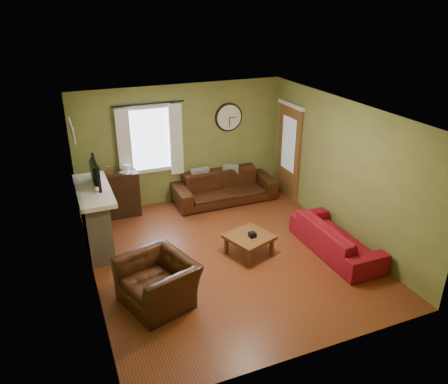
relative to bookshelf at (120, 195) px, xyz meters
name	(u,v)px	position (x,y,z in m)	size (l,w,h in m)	color
floor	(227,254)	(1.48, -2.27, -0.48)	(4.60, 5.20, 0.00)	brown
ceiling	(228,112)	(1.48, -2.27, 2.12)	(4.60, 5.20, 0.00)	white
wall_left	(86,212)	(-0.82, -2.27, 0.82)	(0.00, 5.20, 2.60)	olive
wall_right	(341,170)	(3.78, -2.27, 0.82)	(0.00, 5.20, 2.60)	olive
wall_back	(182,144)	(1.48, 0.33, 0.82)	(4.60, 0.00, 2.60)	olive
wall_front	(313,270)	(1.48, -4.87, 0.82)	(4.60, 0.00, 2.60)	olive
fireplace	(96,220)	(-0.62, -1.12, 0.07)	(0.40, 1.40, 1.10)	tan
firebox	(108,231)	(-0.43, -1.12, -0.18)	(0.04, 0.60, 0.55)	black
mantel	(93,190)	(-0.59, -1.12, 0.66)	(0.58, 1.60, 0.08)	white
tv	(92,176)	(-0.57, -0.97, 0.88)	(0.60, 0.08, 0.35)	black
tv_screen	(96,172)	(-0.49, -0.97, 0.93)	(0.02, 0.62, 0.36)	#994C3F
medallion_left	(74,136)	(-0.80, -1.47, 1.77)	(0.28, 0.28, 0.03)	white
medallion_mid	(72,130)	(-0.80, -1.12, 1.77)	(0.28, 0.28, 0.03)	white
medallion_right	(70,125)	(-0.80, -0.77, 1.77)	(0.28, 0.28, 0.03)	white
window_pane	(150,139)	(0.78, 0.31, 1.02)	(1.00, 0.02, 1.30)	silver
curtain_rod	(148,104)	(0.78, 0.21, 1.79)	(0.03, 0.03, 1.50)	black
curtain_left	(124,146)	(0.23, 0.21, 0.97)	(0.28, 0.04, 1.55)	silver
curtain_right	(176,140)	(1.33, 0.21, 0.97)	(0.28, 0.04, 1.55)	silver
wall_clock	(229,117)	(2.58, 0.28, 1.32)	(0.64, 0.06, 0.64)	white
door	(289,153)	(3.75, -0.42, 0.57)	(0.05, 0.90, 2.10)	brown
bookshelf	(120,195)	(0.00, 0.00, 0.00)	(0.80, 0.34, 0.95)	black
book	(123,174)	(0.10, -0.09, 0.48)	(0.17, 0.23, 0.02)	brown
sofa_brown	(224,187)	(2.30, -0.13, -0.15)	(2.27, 0.89, 0.66)	black
pillow_left	(200,176)	(1.82, 0.16, 0.07)	(0.41, 0.12, 0.41)	gray
pillow_right	(231,172)	(2.56, 0.13, 0.07)	(0.36, 0.11, 0.36)	gray
sofa_red	(336,238)	(3.33, -2.92, -0.19)	(1.97, 0.77, 0.57)	maroon
armchair	(158,282)	(0.02, -3.08, -0.13)	(1.08, 0.95, 0.70)	black
coffee_table	(249,245)	(1.85, -2.40, -0.29)	(0.71, 0.71, 0.38)	brown
tissue_box	(252,236)	(1.87, -2.47, -0.08)	(0.11, 0.11, 0.09)	black
wine_glass_a	(97,193)	(-0.57, -1.62, 0.81)	(0.08, 0.08, 0.22)	white
wine_glass_b	(97,193)	(-0.57, -1.61, 0.81)	(0.08, 0.08, 0.21)	white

